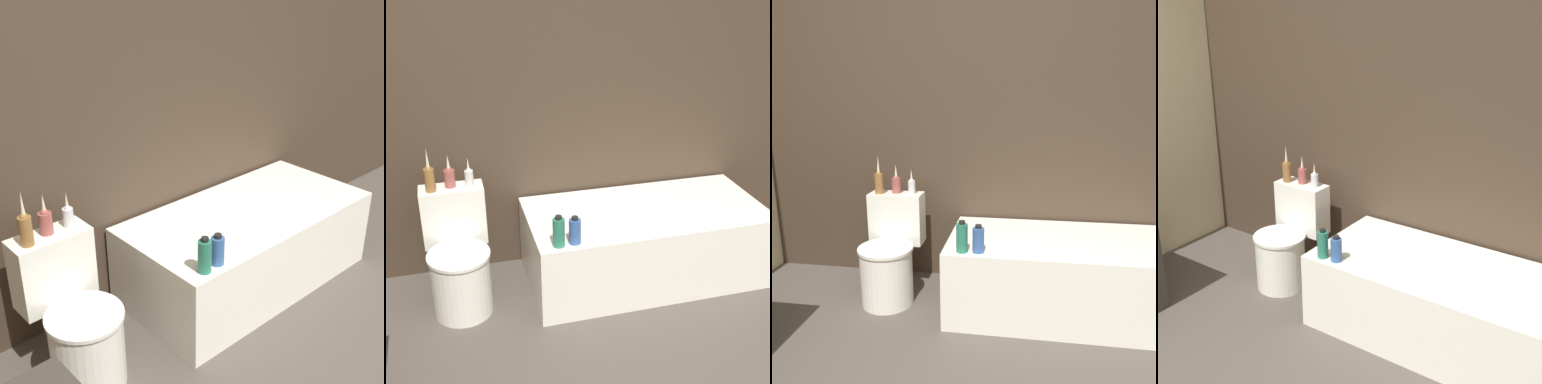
# 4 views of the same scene
# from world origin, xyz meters

# --- Properties ---
(wall_back_tiled) EXTENTS (6.40, 0.06, 2.60)m
(wall_back_tiled) POSITION_xyz_m (0.00, 2.04, 1.30)
(wall_back_tiled) COLOR #423326
(wall_back_tiled) RESTS_ON ground_plane
(bathtub) EXTENTS (1.53, 0.75, 0.50)m
(bathtub) POSITION_xyz_m (0.81, 1.62, 0.25)
(bathtub) COLOR white
(bathtub) RESTS_ON ground
(toilet) EXTENTS (0.38, 0.53, 0.72)m
(toilet) POSITION_xyz_m (-0.39, 1.61, 0.31)
(toilet) COLOR white
(toilet) RESTS_ON ground
(vase_gold) EXTENTS (0.06, 0.06, 0.27)m
(vase_gold) POSITION_xyz_m (-0.50, 1.77, 0.81)
(vase_gold) COLOR olive
(vase_gold) RESTS_ON toilet
(vase_silver) EXTENTS (0.06, 0.06, 0.20)m
(vase_silver) POSITION_xyz_m (-0.39, 1.80, 0.78)
(vase_silver) COLOR #994C47
(vase_silver) RESTS_ON toilet
(vase_bronze) EXTENTS (0.05, 0.05, 0.18)m
(vase_bronze) POSITION_xyz_m (-0.27, 1.80, 0.78)
(vase_bronze) COLOR silver
(vase_bronze) RESTS_ON toilet
(shampoo_bottle_tall) EXTENTS (0.07, 0.07, 0.19)m
(shampoo_bottle_tall) POSITION_xyz_m (0.17, 1.31, 0.59)
(shampoo_bottle_tall) COLOR #267259
(shampoo_bottle_tall) RESTS_ON bathtub
(shampoo_bottle_short) EXTENTS (0.07, 0.07, 0.17)m
(shampoo_bottle_short) POSITION_xyz_m (0.26, 1.32, 0.58)
(shampoo_bottle_short) COLOR #335999
(shampoo_bottle_short) RESTS_ON bathtub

